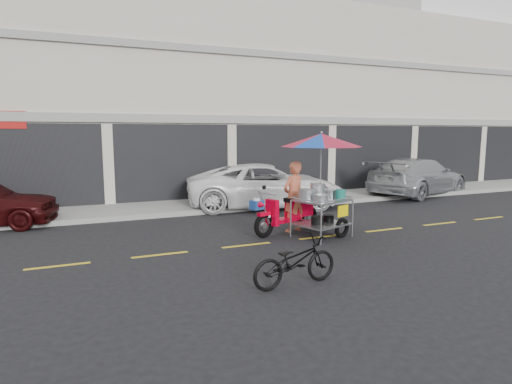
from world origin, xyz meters
name	(u,v)px	position (x,y,z in m)	size (l,w,h in m)	color
ground	(320,237)	(0.00, 0.00, 0.00)	(90.00, 90.00, 0.00)	black
sidewalk	(241,202)	(0.00, 5.50, 0.07)	(45.00, 3.00, 0.15)	gray
shophouse_block	(257,99)	(2.82, 10.59, 4.24)	(36.00, 8.11, 10.40)	beige
centerline	(320,237)	(0.00, 0.00, 0.00)	(42.00, 0.10, 0.01)	gold
white_pickup	(266,186)	(0.55, 4.51, 0.76)	(2.53, 5.49, 1.53)	white
silver_pickup	(418,177)	(7.64, 4.70, 0.78)	(2.18, 5.36, 1.56)	#A8ABAF
near_bicycle	(295,261)	(-2.22, -2.77, 0.43)	(0.57, 1.63, 0.86)	black
food_vendor_rig	(311,170)	(-0.10, 0.36, 1.66)	(3.06, 2.54, 2.65)	black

